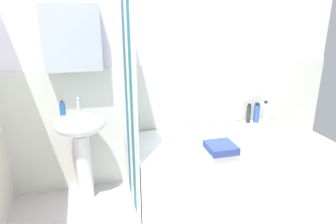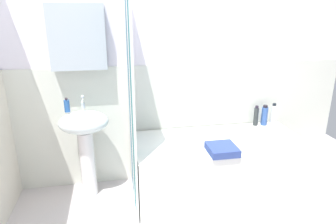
% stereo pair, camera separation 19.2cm
% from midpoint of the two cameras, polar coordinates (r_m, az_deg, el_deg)
% --- Properties ---
extents(wall_back_tiled, '(3.60, 0.18, 2.40)m').
position_cam_midpoint_polar(wall_back_tiled, '(2.98, -2.89, 7.76)').
color(wall_back_tiled, white).
rests_on(wall_back_tiled, ground_plane).
extents(sink, '(0.44, 0.34, 0.84)m').
position_cam_midpoint_polar(sink, '(2.84, -17.87, -4.69)').
color(sink, white).
rests_on(sink, ground_plane).
extents(faucet, '(0.03, 0.12, 0.12)m').
position_cam_midpoint_polar(faucet, '(2.82, -18.39, 1.30)').
color(faucet, silver).
rests_on(faucet, sink).
extents(soap_dispenser, '(0.05, 0.05, 0.13)m').
position_cam_midpoint_polar(soap_dispenser, '(2.78, -21.11, 0.63)').
color(soap_dispenser, '#26559E').
rests_on(soap_dispenser, sink).
extents(bathtub, '(1.58, 0.72, 0.54)m').
position_cam_midpoint_polar(bathtub, '(3.02, 6.94, -9.67)').
color(bathtub, white).
rests_on(bathtub, ground_plane).
extents(shower_curtain, '(0.01, 0.72, 2.00)m').
position_cam_midpoint_polar(shower_curtain, '(2.56, -9.40, 2.52)').
color(shower_curtain, white).
rests_on(shower_curtain, ground_plane).
extents(body_wash_bottle, '(0.05, 0.05, 0.23)m').
position_cam_midpoint_polar(body_wash_bottle, '(3.41, 16.21, 0.02)').
color(body_wash_bottle, silver).
rests_on(body_wash_bottle, bathtub).
extents(lotion_bottle, '(0.07, 0.07, 0.22)m').
position_cam_midpoint_polar(lotion_bottle, '(3.37, 14.75, -0.22)').
color(lotion_bottle, '#32549B').
rests_on(lotion_bottle, bathtub).
extents(shampoo_bottle, '(0.05, 0.05, 0.21)m').
position_cam_midpoint_polar(shampoo_bottle, '(3.33, 13.32, -0.36)').
color(shampoo_bottle, '#2B3031').
rests_on(shampoo_bottle, bathtub).
extents(towel_folded, '(0.24, 0.26, 0.06)m').
position_cam_midpoint_polar(towel_folded, '(2.65, 7.87, -6.62)').
color(towel_folded, '#304488').
rests_on(towel_folded, bathtub).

